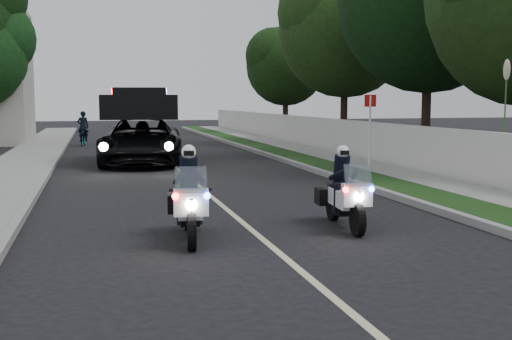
# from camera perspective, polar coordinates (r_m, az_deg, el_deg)

# --- Properties ---
(ground) EXTENTS (120.00, 120.00, 0.00)m
(ground) POSITION_cam_1_polar(r_m,az_deg,el_deg) (10.26, 0.96, -6.63)
(ground) COLOR black
(ground) RESTS_ON ground
(curb_right) EXTENTS (0.20, 60.00, 0.15)m
(curb_right) POSITION_cam_1_polar(r_m,az_deg,el_deg) (20.88, 4.53, 0.27)
(curb_right) COLOR gray
(curb_right) RESTS_ON ground
(grass_verge) EXTENTS (1.20, 60.00, 0.16)m
(grass_verge) POSITION_cam_1_polar(r_m,az_deg,el_deg) (21.12, 6.33, 0.33)
(grass_verge) COLOR #193814
(grass_verge) RESTS_ON ground
(sidewalk_right) EXTENTS (1.40, 60.00, 0.16)m
(sidewalk_right) POSITION_cam_1_polar(r_m,az_deg,el_deg) (21.61, 9.55, 0.42)
(sidewalk_right) COLOR gray
(sidewalk_right) RESTS_ON ground
(property_wall) EXTENTS (0.22, 60.00, 1.50)m
(property_wall) POSITION_cam_1_polar(r_m,az_deg,el_deg) (21.98, 11.97, 2.22)
(property_wall) COLOR beige
(property_wall) RESTS_ON ground
(curb_left) EXTENTS (0.20, 60.00, 0.15)m
(curb_left) POSITION_cam_1_polar(r_m,az_deg,el_deg) (19.81, -18.52, -0.38)
(curb_left) COLOR gray
(curb_left) RESTS_ON ground
(sidewalk_left) EXTENTS (2.00, 60.00, 0.16)m
(sidewalk_left) POSITION_cam_1_polar(r_m,az_deg,el_deg) (19.92, -21.67, -0.46)
(sidewalk_left) COLOR gray
(sidewalk_left) RESTS_ON ground
(lane_marking) EXTENTS (0.12, 50.00, 0.01)m
(lane_marking) POSITION_cam_1_polar(r_m,az_deg,el_deg) (19.95, -6.68, -0.25)
(lane_marking) COLOR #BFB78C
(lane_marking) RESTS_ON ground
(police_moto_left) EXTENTS (0.85, 1.92, 1.58)m
(police_moto_left) POSITION_cam_1_polar(r_m,az_deg,el_deg) (10.55, -6.03, -6.30)
(police_moto_left) COLOR silver
(police_moto_left) RESTS_ON ground
(police_moto_right) EXTENTS (0.76, 1.81, 1.50)m
(police_moto_right) POSITION_cam_1_polar(r_m,az_deg,el_deg) (11.55, 8.00, -5.21)
(police_moto_right) COLOR white
(police_moto_right) RESTS_ON ground
(police_suv) EXTENTS (3.45, 6.28, 2.91)m
(police_suv) POSITION_cam_1_polar(r_m,az_deg,el_deg) (23.02, -10.30, 0.57)
(police_suv) COLOR black
(police_suv) RESTS_ON ground
(bicycle) EXTENTS (0.68, 1.67, 0.86)m
(bicycle) POSITION_cam_1_polar(r_m,az_deg,el_deg) (32.54, -15.43, 2.15)
(bicycle) COLOR black
(bicycle) RESTS_ON ground
(cyclist) EXTENTS (0.57, 0.40, 1.53)m
(cyclist) POSITION_cam_1_polar(r_m,az_deg,el_deg) (32.54, -15.43, 2.15)
(cyclist) COLOR black
(cyclist) RESTS_ON ground
(sign_post) EXTENTS (0.44, 0.44, 2.55)m
(sign_post) POSITION_cam_1_polar(r_m,az_deg,el_deg) (20.81, 10.24, -0.04)
(sign_post) COLOR red
(sign_post) RESTS_ON ground
(tree_right_c) EXTENTS (9.14, 9.14, 11.83)m
(tree_right_c) POSITION_cam_1_polar(r_m,az_deg,el_deg) (25.77, 15.11, 1.07)
(tree_right_c) COLOR black
(tree_right_c) RESTS_ON ground
(tree_right_d) EXTENTS (8.41, 8.41, 11.09)m
(tree_right_d) POSITION_cam_1_polar(r_m,az_deg,el_deg) (32.19, 7.96, 2.27)
(tree_right_d) COLOR #224216
(tree_right_d) RESTS_ON ground
(tree_right_e) EXTENTS (5.46, 5.46, 8.73)m
(tree_right_e) POSITION_cam_1_polar(r_m,az_deg,el_deg) (42.04, 2.69, 3.30)
(tree_right_e) COLOR black
(tree_right_e) RESTS_ON ground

